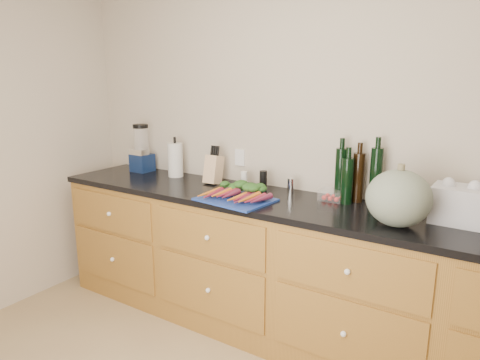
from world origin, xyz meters
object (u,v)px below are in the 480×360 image
Objects in this scene: cutting_board at (235,200)px; tomato_box at (332,195)px; knife_block at (214,169)px; paper_towel at (175,160)px; squash at (399,198)px; carrots at (239,194)px; blender_appliance at (142,151)px.

cutting_board is 0.61m from tomato_box.
tomato_box is at bearing 1.91° from knife_block.
cutting_board is 1.70× the size of paper_towel.
paper_towel is 1.28× the size of knife_block.
squash is at bearing -10.23° from knife_block.
squash is at bearing -8.67° from paper_towel.
paper_towel is at bearing 177.00° from knife_block.
knife_block is at bearing 169.77° from squash.
knife_block is (-1.36, 0.24, -0.05)m from squash.
paper_towel is at bearing -179.55° from tomato_box.
carrots is 2.72× the size of tomato_box.
carrots is 0.47m from knife_block.
cutting_board is 0.05m from carrots.
knife_block is at bearing 146.05° from carrots.
paper_towel is at bearing 171.33° from squash.
blender_appliance is 1.48× the size of paper_towel.
blender_appliance is at bearing -179.58° from tomato_box.
tomato_box is at bearing 148.95° from squash.
squash is at bearing -7.14° from blender_appliance.
knife_block reaches higher than carrots.
carrots is at bearing -150.42° from tomato_box.
carrots is 0.82m from paper_towel.
blender_appliance is (-2.10, 0.26, 0.02)m from squash.
paper_towel is (-0.77, 0.28, 0.10)m from carrots.
paper_towel is at bearing 157.40° from cutting_board.
blender_appliance is at bearing 164.28° from cutting_board.
paper_towel is 0.38m from knife_block.
blender_appliance is 2.59× the size of tomato_box.
knife_block reaches higher than tomato_box.
paper_towel is (0.36, 0.00, -0.04)m from blender_appliance.
tomato_box reaches higher than cutting_board.
blender_appliance is at bearing 178.62° from knife_block.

